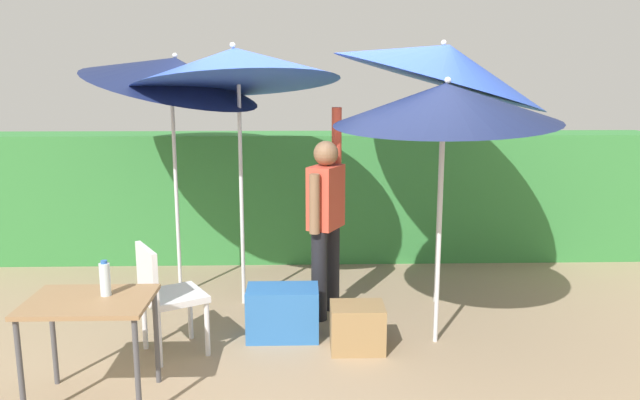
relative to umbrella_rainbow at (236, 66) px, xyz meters
The scene contains 12 objects.
ground_plane 2.47m from the umbrella_rainbow, 44.63° to the right, with size 24.00×24.00×0.00m, color #9E8466.
hedge_row 2.30m from the umbrella_rainbow, 64.93° to the left, with size 8.00×0.70×1.50m, color #38843D.
umbrella_rainbow is the anchor object (origin of this frame).
umbrella_orange 1.95m from the umbrella_rainbow, 28.84° to the right, with size 1.76×1.76×2.18m.
umbrella_yellow 1.89m from the umbrella_rainbow, ahead, with size 2.02×2.00×2.72m.
umbrella_navy 0.70m from the umbrella_rainbow, 153.32° to the left, with size 1.74×1.70×2.60m.
person_vendor 1.56m from the umbrella_rainbow, 20.54° to the right, with size 0.36×0.53×1.88m.
chair_plastic 2.11m from the umbrella_rainbow, 113.32° to the right, with size 0.60×0.60×0.89m.
cooler_box 2.22m from the umbrella_rainbow, 62.23° to the right, with size 0.60×0.35×0.43m, color #2D6BB7.
crate_cardboard 2.53m from the umbrella_rainbow, 46.05° to the right, with size 0.43×0.33×0.37m, color #9E7A4C.
folding_table 2.56m from the umbrella_rainbow, 113.76° to the right, with size 0.80×0.60×0.72m.
bottle_water 2.36m from the umbrella_rainbow, 112.11° to the right, with size 0.07×0.07×0.24m.
Camera 1 is at (-0.15, -4.97, 2.14)m, focal length 34.87 mm.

